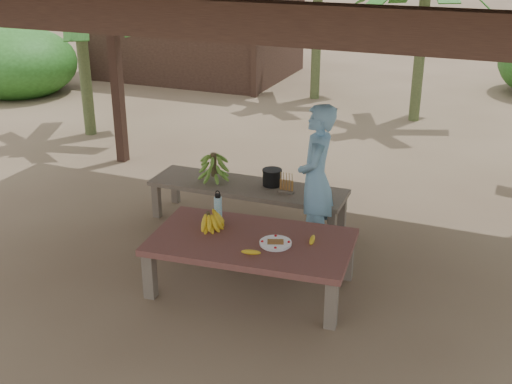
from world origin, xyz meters
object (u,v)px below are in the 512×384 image
at_px(cooking_pot, 272,178).
at_px(work_table, 251,245).
at_px(plate, 276,243).
at_px(bench, 248,190).
at_px(woman, 316,179).
at_px(ripe_banana_bunch, 208,219).
at_px(water_flask, 218,207).

bearing_deg(cooking_pot, work_table, -76.33).
distance_m(plate, cooking_pot, 1.55).
height_order(work_table, bench, work_table).
height_order(plate, woman, woman).
bearing_deg(plate, work_table, 172.53).
relative_size(plate, cooking_pot, 1.37).
bearing_deg(work_table, plate, -13.11).
height_order(ripe_banana_bunch, cooking_pot, ripe_banana_bunch).
bearing_deg(bench, plate, -59.26).
bearing_deg(plate, water_flask, 155.61).
xyz_separation_m(ripe_banana_bunch, woman, (0.75, 0.93, 0.18)).
bearing_deg(water_flask, woman, 42.93).
bearing_deg(ripe_banana_bunch, plate, -7.84).
relative_size(work_table, cooking_pot, 9.05).
xyz_separation_m(plate, woman, (0.04, 1.02, 0.25)).
xyz_separation_m(work_table, cooking_pot, (-0.34, 1.41, 0.10)).
distance_m(ripe_banana_bunch, cooking_pot, 1.35).
bearing_deg(bench, ripe_banana_bunch, -85.35).
height_order(work_table, woman, woman).
height_order(ripe_banana_bunch, woman, woman).
xyz_separation_m(bench, woman, (0.88, -0.30, 0.37)).
bearing_deg(work_table, water_flask, 142.45).
relative_size(bench, water_flask, 7.69).
distance_m(work_table, cooking_pot, 1.45).
relative_size(work_table, water_flask, 6.56).
relative_size(bench, plate, 7.75).
distance_m(ripe_banana_bunch, water_flask, 0.23).
relative_size(water_flask, woman, 0.19).
relative_size(ripe_banana_bunch, water_flask, 1.00).
height_order(bench, ripe_banana_bunch, ripe_banana_bunch).
distance_m(cooking_pot, woman, 0.79).
xyz_separation_m(work_table, ripe_banana_bunch, (-0.46, 0.06, 0.15)).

